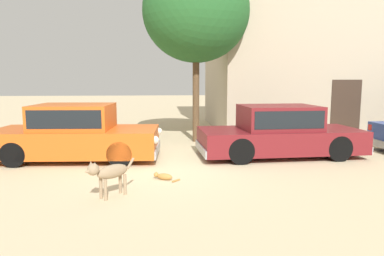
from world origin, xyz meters
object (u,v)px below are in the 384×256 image
at_px(parked_sedan_nearest, 76,132).
at_px(stray_cat, 164,176).
at_px(stray_dog_spotted, 108,173).
at_px(acacia_tree_left, 196,11).
at_px(parked_sedan_second, 279,131).

height_order(parked_sedan_nearest, stray_cat, parked_sedan_nearest).
height_order(stray_dog_spotted, acacia_tree_left, acacia_tree_left).
height_order(parked_sedan_nearest, acacia_tree_left, acacia_tree_left).
bearing_deg(stray_cat, stray_dog_spotted, 75.33).
relative_size(parked_sedan_second, acacia_tree_left, 0.76).
distance_m(parked_sedan_second, stray_dog_spotted, 5.21).
bearing_deg(stray_dog_spotted, parked_sedan_nearest, -110.88).
bearing_deg(parked_sedan_nearest, acacia_tree_left, 38.90).
xyz_separation_m(stray_cat, acacia_tree_left, (1.12, 4.60, 4.24)).
relative_size(parked_sedan_nearest, stray_dog_spotted, 5.42).
distance_m(parked_sedan_nearest, parked_sedan_second, 5.47).
bearing_deg(parked_sedan_nearest, stray_dog_spotted, -64.64).
distance_m(parked_sedan_second, stray_cat, 3.84).
distance_m(parked_sedan_nearest, stray_cat, 3.20).
height_order(stray_dog_spotted, stray_cat, stray_dog_spotted).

